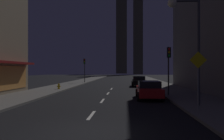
# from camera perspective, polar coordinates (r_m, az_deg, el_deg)

# --- Properties ---
(ground_plane) EXTENTS (78.00, 136.00, 0.10)m
(ground_plane) POSITION_cam_1_polar(r_m,az_deg,el_deg) (39.89, 1.12, -3.42)
(ground_plane) COLOR black
(sidewalk_right) EXTENTS (4.00, 76.00, 0.15)m
(sidewalk_right) POSITION_cam_1_polar(r_m,az_deg,el_deg) (40.19, 11.15, -3.21)
(sidewalk_right) COLOR #605E59
(sidewalk_right) RESTS_ON ground
(sidewalk_left) EXTENTS (4.00, 76.00, 0.15)m
(sidewalk_left) POSITION_cam_1_polar(r_m,az_deg,el_deg) (40.80, -8.77, -3.17)
(sidewalk_left) COLOR #605E59
(sidewalk_left) RESTS_ON ground
(lane_marking_center) EXTENTS (0.16, 23.00, 0.01)m
(lane_marking_center) POSITION_cam_1_polar(r_m,az_deg,el_deg) (16.44, -2.54, -8.08)
(lane_marking_center) COLOR silver
(lane_marking_center) RESTS_ON ground
(skyscraper_distant_tall) EXTENTS (7.33, 8.31, 50.07)m
(skyscraper_distant_tall) POSITION_cam_1_polar(r_m,az_deg,el_deg) (152.20, 2.53, 8.56)
(skyscraper_distant_tall) COLOR #464335
(skyscraper_distant_tall) RESTS_ON ground
(skyscraper_distant_mid) EXTENTS (5.00, 6.51, 48.18)m
(skyscraper_distant_mid) POSITION_cam_1_polar(r_m,az_deg,el_deg) (121.98, 6.82, 10.26)
(skyscraper_distant_mid) COLOR #4A4738
(skyscraper_distant_mid) RESTS_ON ground
(car_parked_near) EXTENTS (1.98, 4.24, 1.45)m
(car_parked_near) POSITION_cam_1_polar(r_m,az_deg,el_deg) (17.67, 9.67, -5.12)
(car_parked_near) COLOR #B21919
(car_parked_near) RESTS_ON ground
(car_parked_far) EXTENTS (1.98, 4.24, 1.45)m
(car_parked_far) POSITION_cam_1_polar(r_m,az_deg,el_deg) (31.13, 7.05, -2.92)
(car_parked_far) COLOR black
(car_parked_far) RESTS_ON ground
(fire_hydrant_far_left) EXTENTS (0.42, 0.30, 0.65)m
(fire_hydrant_far_left) POSITION_cam_1_polar(r_m,az_deg,el_deg) (25.61, -13.79, -4.18)
(fire_hydrant_far_left) COLOR gold
(fire_hydrant_far_left) RESTS_ON sidewalk_left
(traffic_light_near_right) EXTENTS (0.32, 0.48, 4.20)m
(traffic_light_near_right) POSITION_cam_1_polar(r_m,az_deg,el_deg) (19.62, 14.67, 2.55)
(traffic_light_near_right) COLOR #2D2D2D
(traffic_light_near_right) RESTS_ON sidewalk_right
(traffic_light_far_left) EXTENTS (0.32, 0.48, 4.20)m
(traffic_light_far_left) POSITION_cam_1_polar(r_m,az_deg,el_deg) (38.47, -7.23, 1.29)
(traffic_light_far_left) COLOR #2D2D2D
(traffic_light_far_left) RESTS_ON sidewalk_left
(street_lamp_right) EXTENTS (1.96, 0.56, 6.58)m
(street_lamp_right) POSITION_cam_1_polar(r_m,az_deg,el_deg) (14.31, 18.62, 11.08)
(street_lamp_right) COLOR #38383D
(street_lamp_right) RESTS_ON sidewalk_right
(pedestrian_crossing_sign) EXTENTS (0.91, 0.08, 3.15)m
(pedestrian_crossing_sign) POSITION_cam_1_polar(r_m,az_deg,el_deg) (12.45, 21.65, -1.37)
(pedestrian_crossing_sign) COLOR slate
(pedestrian_crossing_sign) RESTS_ON sidewalk_right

